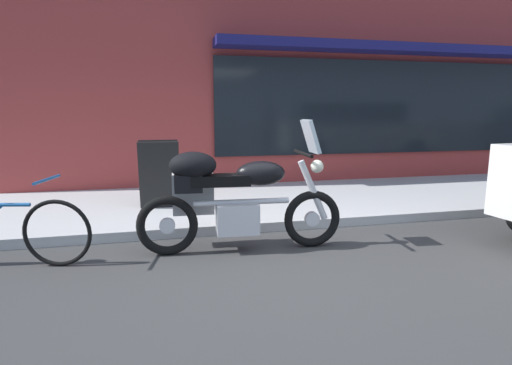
# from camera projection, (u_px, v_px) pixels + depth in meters

# --- Properties ---
(ground_plane) EXTENTS (80.00, 80.00, 0.00)m
(ground_plane) POSITION_uv_depth(u_px,v_px,m) (298.00, 268.00, 3.87)
(ground_plane) COLOR #353535
(touring_motorcycle) EXTENTS (2.18, 0.74, 1.39)m
(touring_motorcycle) POSITION_uv_depth(u_px,v_px,m) (229.00, 196.00, 4.27)
(touring_motorcycle) COLOR black
(touring_motorcycle) RESTS_ON ground_plane
(parked_bicycle) EXTENTS (1.65, 0.54, 0.92)m
(parked_bicycle) POSITION_uv_depth(u_px,v_px,m) (2.00, 230.00, 3.85)
(parked_bicycle) COLOR black
(parked_bicycle) RESTS_ON ground_plane
(sandwich_board_sign) EXTENTS (0.55, 0.42, 0.95)m
(sandwich_board_sign) POSITION_uv_depth(u_px,v_px,m) (159.00, 174.00, 5.74)
(sandwich_board_sign) COLOR black
(sandwich_board_sign) RESTS_ON sidewalk_curb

